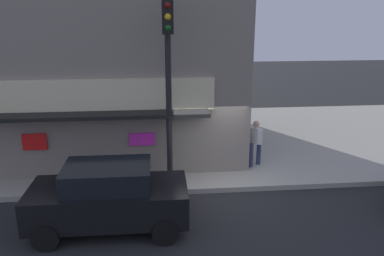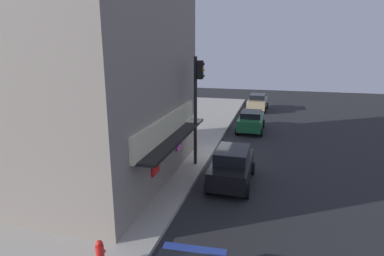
% 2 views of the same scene
% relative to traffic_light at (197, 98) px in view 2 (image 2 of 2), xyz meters
% --- Properties ---
extents(ground_plane, '(64.39, 64.39, 0.00)m').
position_rel_traffic_light_xyz_m(ground_plane, '(1.40, -0.45, -3.89)').
color(ground_plane, '#232326').
extents(sidewalk, '(42.93, 10.15, 0.17)m').
position_rel_traffic_light_xyz_m(sidewalk, '(1.40, 4.63, -3.80)').
color(sidewalk, '#A39E93').
rests_on(sidewalk, ground_plane).
extents(corner_building, '(10.60, 8.94, 8.93)m').
position_rel_traffic_light_xyz_m(corner_building, '(-2.54, 4.84, 0.74)').
color(corner_building, gray).
rests_on(corner_building, sidewalk).
extents(traffic_light, '(0.32, 0.58, 5.85)m').
position_rel_traffic_light_xyz_m(traffic_light, '(0.00, 0.00, 0.00)').
color(traffic_light, black).
rests_on(traffic_light, sidewalk).
extents(fire_hydrant, '(0.49, 0.25, 0.92)m').
position_rel_traffic_light_xyz_m(fire_hydrant, '(-9.02, 0.68, -3.27)').
color(fire_hydrant, red).
rests_on(fire_hydrant, sidewalk).
extents(trash_can, '(0.53, 0.53, 0.75)m').
position_rel_traffic_light_xyz_m(trash_can, '(-5.06, 1.49, -3.34)').
color(trash_can, '#2D2D2D').
rests_on(trash_can, sidewalk).
extents(pedestrian, '(0.56, 0.54, 1.66)m').
position_rel_traffic_light_xyz_m(pedestrian, '(3.08, 1.29, -2.80)').
color(pedestrian, navy).
rests_on(pedestrian, sidewalk).
extents(potted_plant_by_doorway, '(0.76, 0.76, 1.03)m').
position_rel_traffic_light_xyz_m(potted_plant_by_doorway, '(-3.01, 1.93, -3.13)').
color(potted_plant_by_doorway, brown).
rests_on(potted_plant_by_doorway, sidewalk).
extents(potted_plant_by_window, '(0.57, 0.57, 0.85)m').
position_rel_traffic_light_xyz_m(potted_plant_by_window, '(0.03, 1.80, -3.25)').
color(potted_plant_by_window, '#59595B').
rests_on(potted_plant_by_window, sidewalk).
extents(parked_car_green, '(3.97, 2.06, 1.58)m').
position_rel_traffic_light_xyz_m(parked_car_green, '(8.55, -2.26, -3.06)').
color(parked_car_green, '#1E6038').
rests_on(parked_car_green, ground_plane).
extents(parked_car_black, '(4.06, 2.03, 1.77)m').
position_rel_traffic_light_xyz_m(parked_car_black, '(-1.67, -2.17, -2.99)').
color(parked_car_black, black).
rests_on(parked_car_black, ground_plane).
extents(parked_car_tan, '(3.99, 2.13, 1.70)m').
position_rel_traffic_light_xyz_m(parked_car_tan, '(17.10, -2.24, -3.01)').
color(parked_car_tan, '#9E8966').
rests_on(parked_car_tan, ground_plane).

